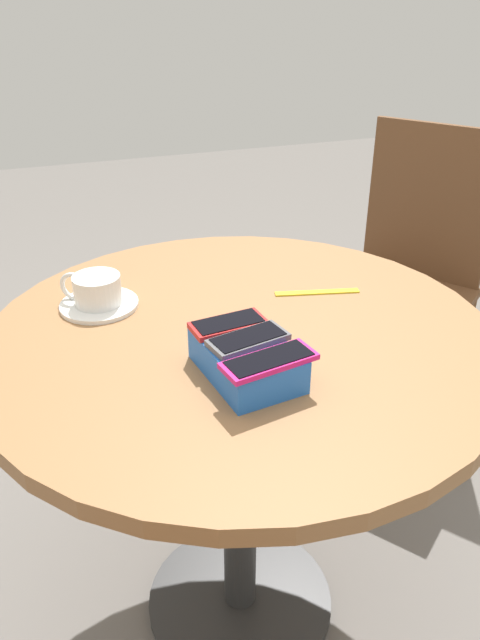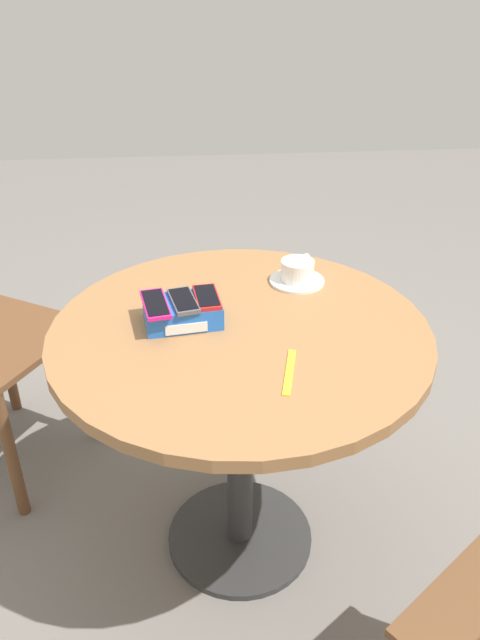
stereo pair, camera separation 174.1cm
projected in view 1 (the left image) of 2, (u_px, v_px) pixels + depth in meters
ground_plane at (240, 601)px, 1.43m from camera, size 8.00×8.00×0.00m
round_table at (240, 392)px, 1.14m from camera, size 0.89×0.89×0.72m
phone_box at (247, 359)px, 0.95m from camera, size 0.19×0.14×0.05m
phone_magenta at (269, 361)px, 0.88m from camera, size 0.08×0.15×0.01m
phone_gray at (248, 340)px, 0.93m from camera, size 0.08×0.13×0.01m
phone_red at (228, 324)px, 0.98m from camera, size 0.07×0.12×0.01m
saucer at (99, 305)px, 1.15m from camera, size 0.14×0.14×0.01m
coffee_cup at (96, 289)px, 1.14m from camera, size 0.09×0.11×0.06m
lanyard_strap at (317, 292)px, 1.20m from camera, size 0.05×0.16×0.00m
chair_near_window at (405, 284)px, 1.82m from camera, size 0.54×0.54×0.90m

